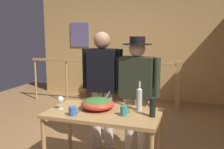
% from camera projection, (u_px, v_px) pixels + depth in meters
% --- Properties ---
extents(ground_plane, '(7.50, 7.50, 0.00)m').
position_uv_depth(ground_plane, '(96.00, 146.00, 3.71)').
color(ground_plane, olive).
extents(back_wall, '(5.23, 0.10, 2.83)m').
position_uv_depth(back_wall, '(139.00, 41.00, 6.17)').
color(back_wall, tan).
rests_on(back_wall, ground_plane).
extents(framed_picture, '(0.51, 0.03, 0.62)m').
position_uv_depth(framed_picture, '(80.00, 35.00, 6.57)').
color(framed_picture, slate).
extents(stair_railing, '(3.47, 0.10, 1.07)m').
position_uv_depth(stair_railing, '(124.00, 77.00, 5.47)').
color(stair_railing, '#B2844C').
rests_on(stair_railing, ground_plane).
extents(tv_console, '(0.90, 0.40, 0.50)m').
position_uv_depth(tv_console, '(107.00, 89.00, 6.26)').
color(tv_console, '#38281E').
rests_on(tv_console, ground_plane).
extents(flat_screen_tv, '(0.58, 0.12, 0.44)m').
position_uv_depth(flat_screen_tv, '(106.00, 69.00, 6.15)').
color(flat_screen_tv, black).
rests_on(flat_screen_tv, tv_console).
extents(serving_table, '(1.30, 0.70, 0.75)m').
position_uv_depth(serving_table, '(104.00, 118.00, 2.92)').
color(serving_table, '#B2844C').
rests_on(serving_table, ground_plane).
extents(salad_bowl, '(0.40, 0.40, 0.22)m').
position_uv_depth(salad_bowl, '(98.00, 103.00, 2.99)').
color(salad_bowl, '#CC3D2D').
rests_on(salad_bowl, serving_table).
extents(wine_glass, '(0.08, 0.08, 0.16)m').
position_uv_depth(wine_glass, '(60.00, 100.00, 2.99)').
color(wine_glass, silver).
rests_on(wine_glass, serving_table).
extents(wine_bottle_clear, '(0.06, 0.06, 0.34)m').
position_uv_depth(wine_bottle_clear, '(139.00, 98.00, 2.93)').
color(wine_bottle_clear, silver).
rests_on(wine_bottle_clear, serving_table).
extents(wine_bottle_dark, '(0.07, 0.07, 0.32)m').
position_uv_depth(wine_bottle_dark, '(153.00, 105.00, 2.71)').
color(wine_bottle_dark, black).
rests_on(wine_bottle_dark, serving_table).
extents(mug_blue, '(0.12, 0.08, 0.10)m').
position_uv_depth(mug_blue, '(73.00, 111.00, 2.77)').
color(mug_blue, '#3866B2').
rests_on(mug_blue, serving_table).
extents(mug_teal, '(0.11, 0.07, 0.11)m').
position_uv_depth(mug_teal, '(124.00, 111.00, 2.76)').
color(mug_teal, teal).
rests_on(mug_teal, serving_table).
extents(person_standing_left, '(0.57, 0.25, 1.65)m').
position_uv_depth(person_standing_left, '(102.00, 81.00, 3.52)').
color(person_standing_left, beige).
rests_on(person_standing_left, ground_plane).
extents(person_standing_right, '(0.62, 0.39, 1.59)m').
position_uv_depth(person_standing_right, '(137.00, 85.00, 3.38)').
color(person_standing_right, beige).
rests_on(person_standing_right, ground_plane).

